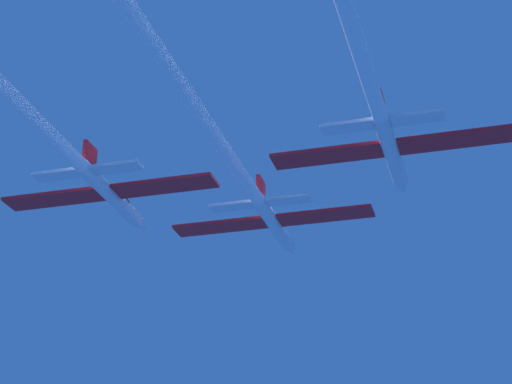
{
  "coord_description": "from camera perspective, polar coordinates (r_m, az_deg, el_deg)",
  "views": [
    {
      "loc": [
        17.26,
        -71.62,
        -30.38
      ],
      "look_at": [
        -0.42,
        -7.57,
        -0.02
      ],
      "focal_mm": 65.32,
      "sensor_mm": 36.0,
      "label": 1
    }
  ],
  "objects": [
    {
      "name": "jet_left_wing",
      "position": [
        62.76,
        -13.72,
        4.69
      ],
      "size": [
        17.31,
        49.92,
        2.87
      ],
      "color": "white"
    },
    {
      "name": "jet_right_wing",
      "position": [
        54.89,
        6.1,
        9.43
      ],
      "size": [
        17.31,
        53.68,
        2.87
      ],
      "color": "white"
    },
    {
      "name": "jet_lead",
      "position": [
        67.64,
        -1.83,
        2.44
      ],
      "size": [
        17.31,
        51.01,
        2.87
      ],
      "color": "white"
    }
  ]
}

